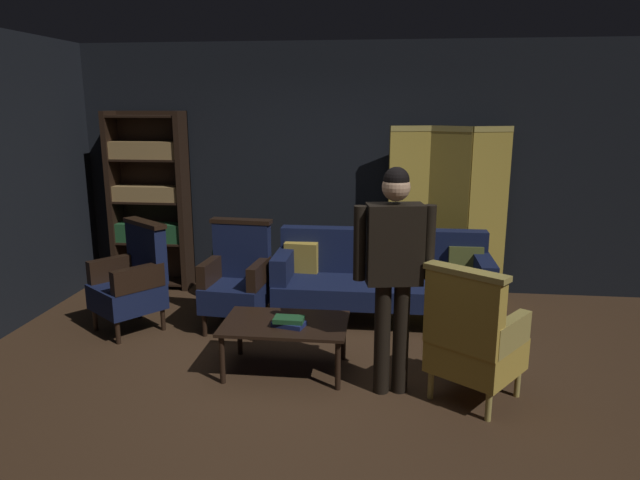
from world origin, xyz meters
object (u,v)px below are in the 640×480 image
(velvet_couch, at_px, (382,275))
(book_green_cloth, at_px, (289,320))
(folding_screen, at_px, (448,211))
(standing_figure, at_px, (394,261))
(armchair_wing_right, at_px, (237,278))
(potted_plant, at_px, (234,260))
(armchair_wing_left, at_px, (133,280))
(bookshelf, at_px, (150,198))
(armchair_gilt_accent, at_px, (473,338))
(coffee_table, at_px, (285,328))
(book_navy_cloth, at_px, (289,324))

(velvet_couch, height_order, book_green_cloth, velvet_couch)
(folding_screen, xyz_separation_m, standing_figure, (-0.61, -2.29, 0.04))
(folding_screen, relative_size, armchair_wing_right, 1.83)
(book_green_cloth, bearing_deg, potted_plant, 117.24)
(potted_plant, bearing_deg, armchair_wing_left, -127.54)
(folding_screen, bearing_deg, bookshelf, 179.87)
(armchair_gilt_accent, bearing_deg, coffee_table, 167.12)
(folding_screen, relative_size, book_navy_cloth, 7.62)
(armchair_gilt_accent, relative_size, potted_plant, 1.34)
(coffee_table, distance_m, standing_figure, 1.10)
(armchair_wing_left, relative_size, standing_figure, 0.61)
(velvet_couch, height_order, armchair_wing_left, armchair_wing_left)
(bookshelf, bearing_deg, armchair_gilt_accent, -35.16)
(potted_plant, bearing_deg, folding_screen, 8.53)
(bookshelf, distance_m, velvet_couch, 2.87)
(bookshelf, distance_m, coffee_table, 2.91)
(armchair_gilt_accent, bearing_deg, book_navy_cloth, 169.86)
(bookshelf, distance_m, book_green_cloth, 2.97)
(armchair_wing_left, xyz_separation_m, potted_plant, (0.74, 0.96, -0.04))
(coffee_table, distance_m, armchair_wing_right, 1.10)
(armchair_wing_left, distance_m, book_green_cloth, 1.84)
(book_navy_cloth, bearing_deg, armchair_wing_right, 124.50)
(velvet_couch, distance_m, potted_plant, 1.67)
(armchair_wing_right, height_order, potted_plant, armchair_wing_right)
(velvet_couch, relative_size, armchair_wing_left, 2.04)
(potted_plant, xyz_separation_m, book_navy_cloth, (0.91, -1.77, -0.01))
(standing_figure, bearing_deg, folding_screen, 75.16)
(bookshelf, xyz_separation_m, armchair_wing_right, (1.32, -1.15, -0.57))
(folding_screen, distance_m, armchair_wing_right, 2.42)
(book_green_cloth, bearing_deg, bookshelf, 133.08)
(folding_screen, distance_m, standing_figure, 2.37)
(folding_screen, bearing_deg, standing_figure, -104.84)
(book_navy_cloth, relative_size, book_green_cloth, 1.06)
(velvet_couch, height_order, book_navy_cloth, velvet_couch)
(armchair_wing_right, xyz_separation_m, book_green_cloth, (0.67, -0.97, -0.01))
(armchair_wing_left, height_order, armchair_wing_right, same)
(book_navy_cloth, distance_m, book_green_cloth, 0.04)
(armchair_gilt_accent, height_order, potted_plant, armchair_gilt_accent)
(folding_screen, relative_size, standing_figure, 1.12)
(armchair_gilt_accent, relative_size, armchair_wing_left, 1.00)
(folding_screen, height_order, book_green_cloth, folding_screen)
(armchair_wing_right, bearing_deg, armchair_wing_left, -170.54)
(armchair_wing_right, relative_size, potted_plant, 1.34)
(book_navy_cloth, height_order, book_green_cloth, book_green_cloth)
(armchair_wing_left, bearing_deg, folding_screen, 23.16)
(folding_screen, relative_size, potted_plant, 2.45)
(velvet_couch, relative_size, coffee_table, 2.12)
(armchair_gilt_accent, relative_size, book_green_cloth, 4.43)
(coffee_table, distance_m, book_navy_cloth, 0.11)
(armchair_wing_right, xyz_separation_m, potted_plant, (-0.24, 0.80, -0.04))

